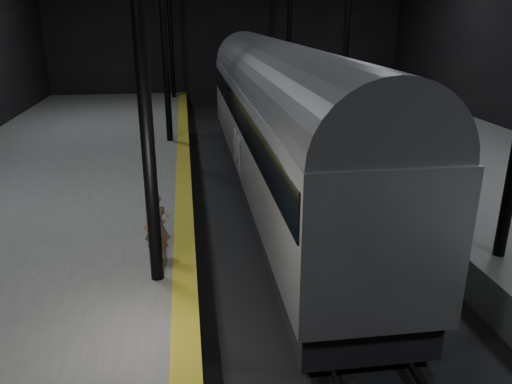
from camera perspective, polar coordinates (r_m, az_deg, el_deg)
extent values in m
plane|color=black|center=(14.95, 4.52, -4.61)|extent=(44.00, 44.00, 0.00)
cube|color=#535350|center=(15.10, -24.52, -4.11)|extent=(9.00, 43.80, 1.00)
cube|color=olive|center=(14.25, -8.25, -1.64)|extent=(0.50, 43.80, 0.01)
cube|color=#3F3328|center=(14.75, 1.80, -4.18)|extent=(0.08, 43.00, 0.14)
cube|color=#3F3328|center=(15.05, 7.23, -3.84)|extent=(0.08, 43.00, 0.14)
cube|color=black|center=(14.93, 4.53, -4.40)|extent=(2.40, 42.00, 0.12)
cylinder|color=black|center=(9.32, -13.26, 18.35)|extent=(0.26, 0.26, 10.00)
cylinder|color=black|center=(21.30, -10.60, 19.01)|extent=(0.26, 0.26, 10.00)
cylinder|color=black|center=(22.37, 10.41, 19.04)|extent=(0.26, 0.26, 10.00)
cylinder|color=black|center=(33.30, -9.85, 19.19)|extent=(0.26, 0.26, 10.00)
cylinder|color=black|center=(33.99, 3.84, 19.42)|extent=(0.26, 0.26, 10.00)
cube|color=#95979C|center=(17.14, 2.47, 7.36)|extent=(2.82, 19.47, 2.92)
cube|color=black|center=(17.62, 2.38, 1.54)|extent=(2.58, 19.08, 0.83)
cube|color=black|center=(17.01, 2.51, 9.60)|extent=(2.88, 19.18, 0.88)
cylinder|color=slate|center=(16.89, 2.54, 12.21)|extent=(2.77, 19.28, 2.77)
cube|color=black|center=(11.69, 8.43, -10.56)|extent=(1.75, 2.14, 0.34)
cube|color=black|center=(24.20, -0.52, 5.71)|extent=(1.75, 2.14, 0.34)
cube|color=silver|center=(16.14, -1.99, 4.45)|extent=(0.04, 0.73, 1.02)
cube|color=silver|center=(17.26, -2.41, 5.46)|extent=(0.04, 0.73, 1.02)
cylinder|color=maroon|center=(16.37, -2.12, 3.79)|extent=(0.03, 0.25, 0.25)
cylinder|color=maroon|center=(17.49, -2.52, 4.82)|extent=(0.03, 0.25, 0.25)
imported|color=#8F6C57|center=(11.06, -11.22, -3.98)|extent=(0.56, 0.37, 1.54)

